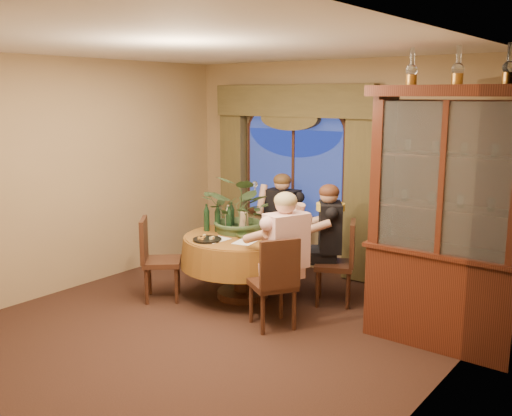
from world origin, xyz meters
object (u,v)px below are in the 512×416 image
Objects in this scene: chair_back at (278,238)px; person_scarf at (330,242)px; china_cabinet at (448,219)px; oil_lamp_right at (509,64)px; chair_back_right at (334,263)px; centerpiece_plant at (242,183)px; chair_right at (272,282)px; wine_bottle_3 at (232,216)px; stoneware_vase at (244,223)px; oil_lamp_left at (412,67)px; chair_front_left at (162,259)px; person_back at (283,225)px; olive_bowl at (242,236)px; wine_bottle_4 at (218,218)px; wine_bottle_0 at (207,217)px; oil_lamp_center at (458,65)px; dining_table at (243,266)px; wine_bottle_5 at (219,215)px; wine_bottle_1 at (229,220)px; wine_bottle_2 at (228,219)px; person_pink at (286,258)px.

person_scarf is (1.05, -0.44, 0.20)m from chair_back.
oil_lamp_right is (0.43, 0.00, 1.39)m from china_cabinet.
centerpiece_plant reaches higher than chair_back_right.
wine_bottle_3 is (-1.11, 0.68, 0.44)m from chair_right.
chair_back is (-2.95, 0.85, -2.13)m from oil_lamp_right.
centerpiece_plant reaches higher than stoneware_vase.
wine_bottle_3 is at bearing 179.66° from oil_lamp_left.
chair_front_left is at bearing -165.26° from china_cabinet.
china_cabinet is at bearing 154.45° from person_back.
chair_right is 0.96× the size of centerpiece_plant.
person_scarf is 9.52× the size of olive_bowl.
wine_bottle_0 is at bearing -153.67° from wine_bottle_4.
chair_front_left is (-3.02, -0.79, -2.13)m from oil_lamp_center.
chair_right is at bearing -17.99° from wine_bottle_0.
dining_table is 4.41× the size of wine_bottle_5.
dining_table is at bearing -176.54° from oil_lamp_right.
chair_front_left is 0.90m from wine_bottle_1.
stoneware_vase is at bearing -16.25° from wine_bottle_3.
chair_right and chair_back_right have the same top height.
oil_lamp_left reaches higher than chair_back.
wine_bottle_2 is at bearing 102.83° from chair_front_left.
olive_bowl is at bearing 96.36° from person_scarf.
wine_bottle_0 is (0.21, 0.54, 0.44)m from chair_front_left.
wine_bottle_3 is at bearing 179.71° from china_cabinet.
person_pink reaches higher than dining_table.
chair_right is 1.50m from chair_front_left.
person_scarf is (-0.12, 0.09, 0.20)m from chair_back_right.
oil_lamp_right reaches higher than chair_back_right.
chair_back_right is at bearing 17.61° from centerpiece_plant.
oil_lamp_right is 3.55m from wine_bottle_4.
wine_bottle_4 and wine_bottle_5 have the same top height.
oil_lamp_left is 2.35m from chair_back_right.
chair_right is at bearing -148.85° from oil_lamp_left.
chair_right is at bearing 143.41° from person_scarf.
china_cabinet reaches higher than wine_bottle_5.
oil_lamp_center is at bearing -50.71° from person_pink.
chair_front_left is 0.70× the size of person_scarf.
wine_bottle_0 is at bearing -171.65° from wine_bottle_1.
wine_bottle_3 reaches higher than dining_table.
person_scarf is at bearing 149.39° from person_back.
chair_right is (0.79, -0.50, 0.10)m from dining_table.
centerpiece_plant is 6.93× the size of olive_bowl.
dining_table is 4.28× the size of oil_lamp_right.
oil_lamp_left is 0.35× the size of chair_right.
chair_back is (-0.21, 1.01, 0.10)m from dining_table.
oil_lamp_center is 2.92m from olive_bowl.
oil_lamp_center is at bearing 180.00° from oil_lamp_right.
wine_bottle_4 reaches higher than dining_table.
oil_lamp_left is 0.35× the size of chair_front_left.
person_back is 4.14× the size of wine_bottle_5.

